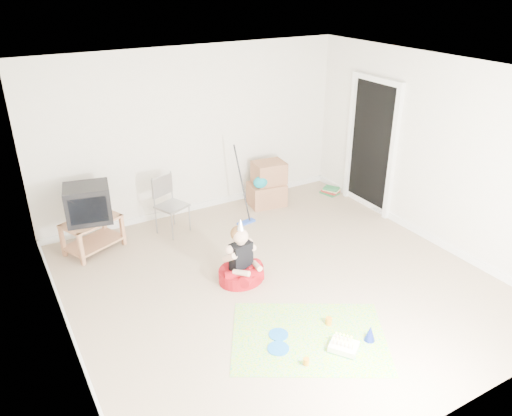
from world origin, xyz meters
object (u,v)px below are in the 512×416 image
folding_chair (172,206)px  seated_woman (241,267)px  cardboard_boxes (267,185)px  crt_tv (88,203)px  birthday_cake (344,347)px  tv_stand (93,232)px

folding_chair → seated_woman: 1.68m
folding_chair → cardboard_boxes: size_ratio=1.20×
crt_tv → birthday_cake: 3.85m
tv_stand → cardboard_boxes: 2.89m
cardboard_boxes → folding_chair: bearing=-175.3°
tv_stand → seated_woman: bearing=-49.8°
folding_chair → cardboard_boxes: 1.74m
folding_chair → tv_stand: bearing=177.7°
folding_chair → seated_woman: bearing=-80.8°
birthday_cake → folding_chair: bearing=99.6°
seated_woman → crt_tv: bearing=130.2°
tv_stand → seated_woman: seated_woman is taller
tv_stand → cardboard_boxes: cardboard_boxes is taller
folding_chair → seated_woman: size_ratio=1.02×
birthday_cake → tv_stand: bearing=117.1°
seated_woman → birthday_cake: seated_woman is taller
folding_chair → seated_woman: (0.27, -1.64, -0.24)m
tv_stand → seated_woman: size_ratio=1.01×
birthday_cake → seated_woman: bearing=100.0°
tv_stand → birthday_cake: (1.72, -3.37, -0.24)m
tv_stand → crt_tv: (0.00, -0.00, 0.45)m
tv_stand → seated_woman: 2.21m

